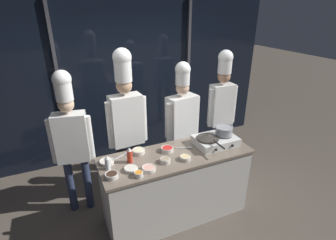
# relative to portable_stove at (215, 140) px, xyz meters

# --- Properties ---
(ground_plane) EXTENTS (24.00, 24.00, 0.00)m
(ground_plane) POSITION_rel_portable_stove_xyz_m (-0.56, -0.02, -0.98)
(ground_plane) COLOR brown
(window_wall_back) EXTENTS (5.33, 0.09, 2.70)m
(window_wall_back) POSITION_rel_portable_stove_xyz_m (-0.56, 1.88, 0.37)
(window_wall_back) COLOR black
(window_wall_back) RESTS_ON ground_plane
(demo_counter) EXTENTS (1.85, 0.65, 0.93)m
(demo_counter) POSITION_rel_portable_stove_xyz_m (-0.56, -0.02, -0.52)
(demo_counter) COLOR beige
(demo_counter) RESTS_ON ground_plane
(portable_stove) EXTENTS (0.53, 0.39, 0.11)m
(portable_stove) POSITION_rel_portable_stove_xyz_m (0.00, 0.00, 0.00)
(portable_stove) COLOR silver
(portable_stove) RESTS_ON demo_counter
(frying_pan) EXTENTS (0.29, 0.50, 0.05)m
(frying_pan) POSITION_rel_portable_stove_xyz_m (-0.12, -0.00, 0.08)
(frying_pan) COLOR #38332D
(frying_pan) RESTS_ON portable_stove
(stock_pot) EXTENTS (0.25, 0.22, 0.11)m
(stock_pot) POSITION_rel_portable_stove_xyz_m (0.12, 0.00, 0.12)
(stock_pot) COLOR #93969B
(stock_pot) RESTS_ON portable_stove
(squeeze_bottle_clear) EXTENTS (0.06, 0.06, 0.17)m
(squeeze_bottle_clear) POSITION_rel_portable_stove_xyz_m (-1.38, 0.01, 0.03)
(squeeze_bottle_clear) COLOR white
(squeeze_bottle_clear) RESTS_ON demo_counter
(squeeze_bottle_chili) EXTENTS (0.06, 0.06, 0.19)m
(squeeze_bottle_chili) POSITION_rel_portable_stove_xyz_m (-1.12, 0.04, 0.04)
(squeeze_bottle_chili) COLOR red
(squeeze_bottle_chili) RESTS_ON demo_counter
(prep_bowl_mushrooms) EXTENTS (0.12, 0.12, 0.05)m
(prep_bowl_mushrooms) POSITION_rel_portable_stove_xyz_m (-0.76, -0.13, -0.02)
(prep_bowl_mushrooms) COLOR silver
(prep_bowl_mushrooms) RESTS_ON demo_counter
(prep_bowl_shrimp) EXTENTS (0.15, 0.15, 0.04)m
(prep_bowl_shrimp) POSITION_rel_portable_stove_xyz_m (-0.98, -0.19, -0.03)
(prep_bowl_shrimp) COLOR silver
(prep_bowl_shrimp) RESTS_ON demo_counter
(prep_bowl_ginger) EXTENTS (0.13, 0.13, 0.05)m
(prep_bowl_ginger) POSITION_rel_portable_stove_xyz_m (-0.52, -0.17, -0.03)
(prep_bowl_ginger) COLOR silver
(prep_bowl_ginger) RESTS_ON demo_counter
(prep_bowl_onion) EXTENTS (0.17, 0.17, 0.04)m
(prep_bowl_onion) POSITION_rel_portable_stove_xyz_m (-1.37, 0.13, -0.03)
(prep_bowl_onion) COLOR silver
(prep_bowl_onion) RESTS_ON demo_counter
(prep_bowl_noodles) EXTENTS (0.15, 0.15, 0.05)m
(prep_bowl_noodles) POSITION_rel_portable_stove_xyz_m (-0.97, 0.19, -0.02)
(prep_bowl_noodles) COLOR silver
(prep_bowl_noodles) RESTS_ON demo_counter
(prep_bowl_bell_pepper) EXTENTS (0.15, 0.15, 0.05)m
(prep_bowl_bell_pepper) POSITION_rel_portable_stove_xyz_m (-0.64, 0.09, -0.02)
(prep_bowl_bell_pepper) COLOR silver
(prep_bowl_bell_pepper) RESTS_ON demo_counter
(prep_bowl_soy_glaze) EXTENTS (0.14, 0.14, 0.05)m
(prep_bowl_soy_glaze) POSITION_rel_portable_stove_xyz_m (-1.38, -0.16, -0.02)
(prep_bowl_soy_glaze) COLOR silver
(prep_bowl_soy_glaze) RESTS_ON demo_counter
(prep_bowl_carrots) EXTENTS (0.10, 0.10, 0.05)m
(prep_bowl_carrots) POSITION_rel_portable_stove_xyz_m (-1.12, -0.26, -0.02)
(prep_bowl_carrots) COLOR silver
(prep_bowl_carrots) RESTS_ON demo_counter
(prep_bowl_garlic) EXTENTS (0.15, 0.15, 0.04)m
(prep_bowl_garlic) POSITION_rel_portable_stove_xyz_m (-1.16, -0.12, -0.03)
(prep_bowl_garlic) COLOR silver
(prep_bowl_garlic) RESTS_ON demo_counter
(serving_spoon_slotted) EXTENTS (0.21, 0.09, 0.02)m
(serving_spoon_slotted) POSITION_rel_portable_stove_xyz_m (-0.38, 0.05, -0.05)
(serving_spoon_slotted) COLOR #B2B5BA
(serving_spoon_slotted) RESTS_ON demo_counter
(serving_spoon_solid) EXTENTS (0.21, 0.11, 0.02)m
(serving_spoon_solid) POSITION_rel_portable_stove_xyz_m (-1.13, 0.23, -0.05)
(serving_spoon_solid) COLOR #B2B5BA
(serving_spoon_solid) RESTS_ON demo_counter
(chef_head) EXTENTS (0.50, 0.27, 1.92)m
(chef_head) POSITION_rel_portable_stove_xyz_m (-1.69, 0.62, 0.15)
(chef_head) COLOR #2D3856
(chef_head) RESTS_ON ground_plane
(chef_sous) EXTENTS (0.54, 0.24, 2.12)m
(chef_sous) POSITION_rel_portable_stove_xyz_m (-0.98, 0.64, 0.27)
(chef_sous) COLOR #232326
(chef_sous) RESTS_ON ground_plane
(chef_line) EXTENTS (0.57, 0.31, 1.89)m
(chef_line) POSITION_rel_portable_stove_xyz_m (-0.17, 0.63, 0.11)
(chef_line) COLOR #2D3856
(chef_line) RESTS_ON ground_plane
(chef_pastry) EXTENTS (0.49, 0.22, 1.99)m
(chef_pastry) POSITION_rel_portable_stove_xyz_m (0.57, 0.70, 0.22)
(chef_pastry) COLOR #2D3856
(chef_pastry) RESTS_ON ground_plane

